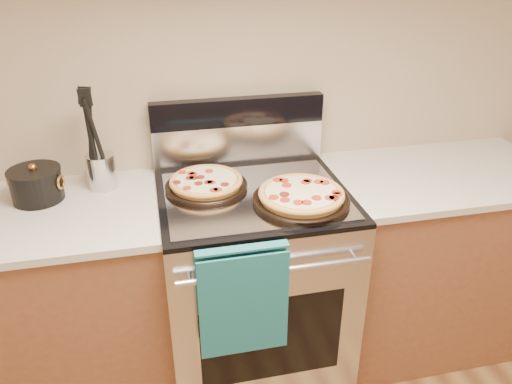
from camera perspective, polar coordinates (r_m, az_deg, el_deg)
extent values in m
plane|color=tan|center=(2.18, -2.37, 14.24)|extent=(4.00, 0.00, 4.00)
cube|color=#B7B7BC|center=(2.26, -0.29, -10.70)|extent=(0.76, 0.68, 0.90)
cube|color=black|center=(2.01, 1.84, -16.42)|extent=(0.56, 0.01, 0.40)
cube|color=black|center=(2.01, -0.32, -0.30)|extent=(0.76, 0.68, 0.02)
cube|color=silver|center=(2.25, -2.02, 5.53)|extent=(0.76, 0.06, 0.18)
cube|color=black|center=(2.20, -2.09, 9.17)|extent=(0.76, 0.06, 0.12)
cylinder|color=silver|center=(1.76, 2.33, -9.02)|extent=(0.70, 0.03, 0.03)
cube|color=gray|center=(1.98, -0.13, -0.36)|extent=(0.70, 0.55, 0.01)
cube|color=brown|center=(2.31, -22.84, -12.56)|extent=(1.00, 0.62, 0.88)
cube|color=#B8B2A5|center=(2.07, -25.08, -2.72)|extent=(1.02, 0.64, 0.03)
cube|color=brown|center=(2.59, 19.14, -7.28)|extent=(1.00, 0.62, 0.88)
cube|color=#B8B2A5|center=(2.37, 20.79, 1.87)|extent=(1.02, 0.64, 0.03)
cylinder|color=silver|center=(2.14, -17.20, 2.30)|extent=(0.12, 0.12, 0.15)
cylinder|color=black|center=(2.13, -23.78, 0.65)|extent=(0.25, 0.25, 0.12)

